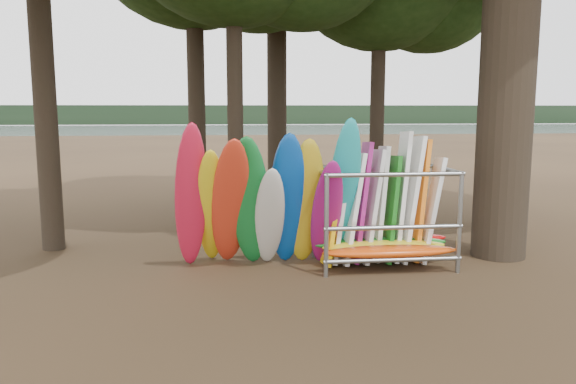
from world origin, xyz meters
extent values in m
plane|color=#47331E|center=(0.00, 0.00, 0.00)|extent=(120.00, 120.00, 0.00)
plane|color=gray|center=(0.00, 60.00, 0.00)|extent=(160.00, 160.00, 0.00)
cube|color=black|center=(0.00, 110.00, 2.00)|extent=(160.00, 4.00, 4.00)
cylinder|color=black|center=(-2.77, 5.81, 5.15)|extent=(0.50, 0.50, 10.29)
cylinder|color=black|center=(-0.29, 7.37, 6.05)|extent=(0.62, 0.62, 12.10)
cylinder|color=black|center=(2.69, 6.17, 4.67)|extent=(0.44, 0.44, 9.33)
cylinder|color=black|center=(-1.71, 3.40, 4.90)|extent=(0.40, 0.40, 9.80)
cylinder|color=black|center=(5.35, 3.70, 5.99)|extent=(0.54, 0.54, 11.98)
ellipsoid|color=red|center=(-2.65, 0.16, 1.50)|extent=(0.84, 1.67, 3.12)
ellipsoid|color=yellow|center=(-2.26, 0.37, 1.25)|extent=(0.65, 2.03, 2.69)
ellipsoid|color=red|center=(-1.88, 0.16, 1.36)|extent=(0.93, 2.09, 2.86)
ellipsoid|color=#136B2A|center=(-1.49, 0.17, 1.37)|extent=(0.96, 1.74, 2.89)
ellipsoid|color=beige|center=(-1.11, 0.18, 1.08)|extent=(0.62, 1.61, 2.31)
ellipsoid|color=#093F94|center=(-0.72, 0.40, 1.39)|extent=(0.76, 1.26, 2.89)
ellipsoid|color=#B89719|center=(-0.34, 0.46, 1.34)|extent=(0.81, 1.10, 2.75)
ellipsoid|color=#8D1463|center=(0.05, 0.17, 1.14)|extent=(0.66, 1.38, 2.39)
ellipsoid|color=teal|center=(0.43, 0.35, 1.54)|extent=(0.75, 1.22, 3.16)
ellipsoid|color=#DA460C|center=(1.27, -0.20, 0.42)|extent=(2.76, 0.55, 0.24)
ellipsoid|color=gold|center=(1.27, 0.22, 0.42)|extent=(2.62, 0.55, 0.24)
ellipsoid|color=#1B7C20|center=(1.27, 0.50, 0.42)|extent=(2.89, 0.55, 0.24)
ellipsoid|color=red|center=(1.27, 0.89, 0.42)|extent=(3.21, 0.55, 0.24)
cube|color=yellow|center=(0.22, 0.44, 1.15)|extent=(0.44, 0.78, 2.32)
cube|color=silver|center=(0.43, 0.57, 1.39)|extent=(0.50, 0.80, 2.80)
cube|color=white|center=(0.64, 0.47, 1.17)|extent=(0.51, 0.79, 2.36)
cube|color=#9E1A73|center=(0.85, 0.60, 1.27)|extent=(0.42, 0.79, 2.57)
cube|color=silver|center=(1.06, 0.51, 1.20)|extent=(0.50, 0.79, 2.42)
cube|color=white|center=(1.27, 0.67, 1.22)|extent=(0.34, 0.78, 2.48)
cube|color=#186E19|center=(1.48, 0.50, 1.13)|extent=(0.32, 0.76, 2.29)
cube|color=white|center=(1.69, 0.58, 1.38)|extent=(0.38, 0.79, 2.79)
cube|color=white|center=(1.90, 0.49, 1.34)|extent=(0.50, 0.79, 2.70)
cube|color=orange|center=(2.11, 0.57, 1.30)|extent=(0.36, 0.78, 2.62)
cube|color=white|center=(2.32, 0.41, 1.12)|extent=(0.55, 0.73, 2.26)
camera|label=1|loc=(-1.96, -10.80, 3.24)|focal=35.00mm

